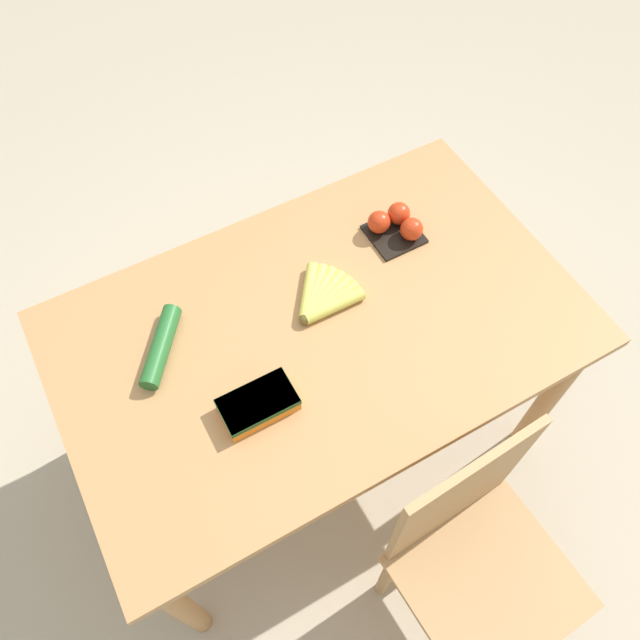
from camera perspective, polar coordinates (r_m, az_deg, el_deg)
ground_plane at (r=2.33m, az=0.00°, el=-10.33°), size 12.00×12.00×0.00m
dining_table at (r=1.73m, az=0.00°, el=-2.31°), size 1.38×0.86×0.77m
chair at (r=1.78m, az=13.97°, el=-20.22°), size 0.44×0.42×0.91m
banana_bunch at (r=1.67m, az=0.22°, el=2.07°), size 0.19×0.17×0.04m
tomato_pack at (r=1.81m, az=6.96°, el=8.71°), size 0.14×0.14×0.08m
carrot_bag at (r=1.52m, az=-5.69°, el=-7.61°), size 0.18×0.10×0.05m
cucumber_near at (r=1.63m, az=-14.34°, el=-2.34°), size 0.18×0.21×0.05m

